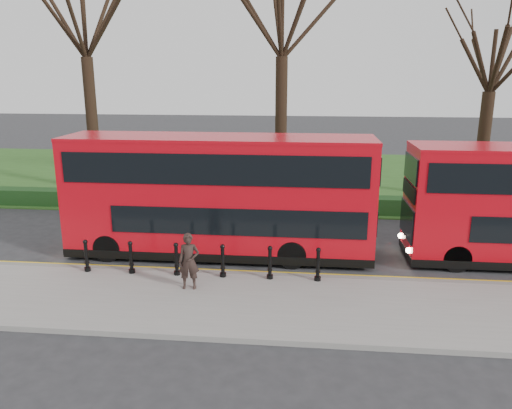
# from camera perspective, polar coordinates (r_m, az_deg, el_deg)

# --- Properties ---
(ground) EXTENTS (120.00, 120.00, 0.00)m
(ground) POSITION_cam_1_polar(r_m,az_deg,el_deg) (17.12, -5.87, -6.76)
(ground) COLOR #28282B
(ground) RESTS_ON ground
(pavement) EXTENTS (60.00, 4.00, 0.15)m
(pavement) POSITION_cam_1_polar(r_m,az_deg,el_deg) (14.41, -8.30, -10.83)
(pavement) COLOR gray
(pavement) RESTS_ON ground
(kerb) EXTENTS (60.00, 0.25, 0.16)m
(kerb) POSITION_cam_1_polar(r_m,az_deg,el_deg) (16.19, -6.59, -7.81)
(kerb) COLOR slate
(kerb) RESTS_ON ground
(grass_verge) EXTENTS (60.00, 18.00, 0.06)m
(grass_verge) POSITION_cam_1_polar(r_m,az_deg,el_deg) (31.38, -0.38, 3.36)
(grass_verge) COLOR #264D19
(grass_verge) RESTS_ON ground
(hedge) EXTENTS (60.00, 0.90, 0.80)m
(hedge) POSITION_cam_1_polar(r_m,az_deg,el_deg) (23.37, -2.56, 0.26)
(hedge) COLOR black
(hedge) RESTS_ON ground
(yellow_line_outer) EXTENTS (60.00, 0.10, 0.01)m
(yellow_line_outer) POSITION_cam_1_polar(r_m,az_deg,el_deg) (16.49, -6.36, -7.63)
(yellow_line_outer) COLOR yellow
(yellow_line_outer) RESTS_ON ground
(yellow_line_inner) EXTENTS (60.00, 0.10, 0.01)m
(yellow_line_inner) POSITION_cam_1_polar(r_m,az_deg,el_deg) (16.67, -6.21, -7.37)
(yellow_line_inner) COLOR yellow
(yellow_line_inner) RESTS_ON ground
(tree_left) EXTENTS (8.21, 8.21, 12.83)m
(tree_left) POSITION_cam_1_polar(r_m,az_deg,el_deg) (28.14, -19.19, 20.31)
(tree_left) COLOR black
(tree_left) RESTS_ON ground
(tree_mid) EXTENTS (8.20, 8.20, 12.81)m
(tree_mid) POSITION_cam_1_polar(r_m,az_deg,el_deg) (25.78, 3.04, 21.60)
(tree_mid) COLOR black
(tree_mid) RESTS_ON ground
(tree_right) EXTENTS (6.28, 6.28, 9.81)m
(tree_right) POSITION_cam_1_polar(r_m,az_deg,el_deg) (27.01, 25.51, 15.25)
(tree_right) COLOR black
(tree_right) RESTS_ON ground
(bollard_row) EXTENTS (7.45, 0.15, 1.00)m
(bollard_row) POSITION_cam_1_polar(r_m,az_deg,el_deg) (15.63, -6.48, -6.38)
(bollard_row) COLOR black
(bollard_row) RESTS_ON pavement
(bus_lead) EXTENTS (10.56, 2.43, 4.20)m
(bus_lead) POSITION_cam_1_polar(r_m,az_deg,el_deg) (17.33, -4.24, 0.89)
(bus_lead) COLOR #BC0814
(bus_lead) RESTS_ON ground
(pedestrian) EXTENTS (0.65, 0.47, 1.67)m
(pedestrian) POSITION_cam_1_polar(r_m,az_deg,el_deg) (14.68, -7.67, -6.45)
(pedestrian) COLOR black
(pedestrian) RESTS_ON pavement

